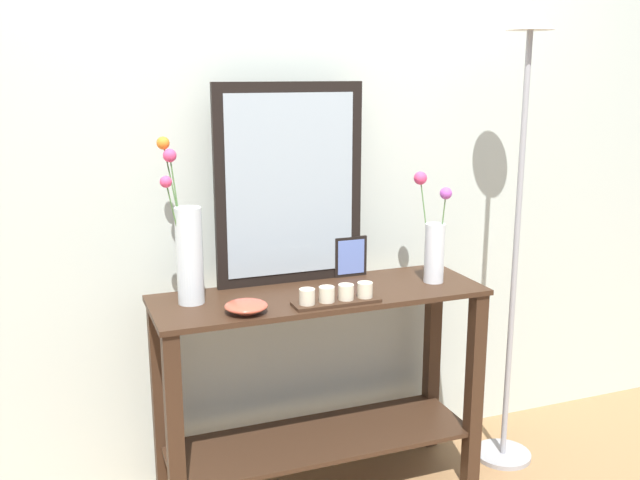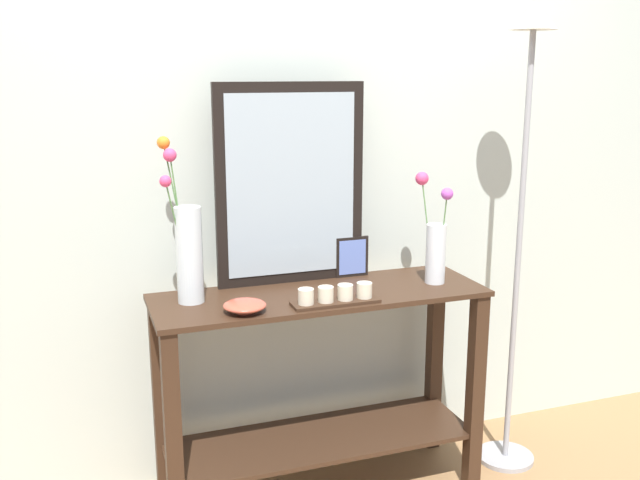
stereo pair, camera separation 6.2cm
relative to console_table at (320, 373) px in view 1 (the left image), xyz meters
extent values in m
cube|color=beige|center=(0.00, 0.33, 0.85)|extent=(6.40, 0.08, 2.70)
cube|color=#382316|center=(0.00, 0.00, 0.31)|extent=(1.25, 0.41, 0.02)
cube|color=#382316|center=(0.00, 0.00, -0.28)|extent=(1.19, 0.37, 0.02)
cube|color=#382316|center=(-0.59, -0.17, -0.10)|extent=(0.06, 0.06, 0.81)
cube|color=#382316|center=(0.59, -0.17, -0.10)|extent=(0.06, 0.06, 0.81)
cube|color=#382316|center=(-0.59, 0.17, -0.10)|extent=(0.06, 0.06, 0.81)
cube|color=#382316|center=(0.59, 0.17, -0.10)|extent=(0.06, 0.06, 0.81)
cube|color=black|center=(-0.06, 0.18, 0.71)|extent=(0.58, 0.03, 0.77)
cube|color=#9EADB7|center=(-0.06, 0.16, 0.71)|extent=(0.50, 0.00, 0.69)
cylinder|color=silver|center=(-0.47, 0.05, 0.50)|extent=(0.09, 0.09, 0.35)
cylinder|color=#4C753D|center=(-0.49, 0.08, 0.60)|extent=(0.05, 0.04, 0.50)
sphere|color=#EA4275|center=(-0.52, 0.10, 0.85)|extent=(0.05, 0.05, 0.05)
cylinder|color=#4C753D|center=(-0.49, 0.09, 0.62)|extent=(0.09, 0.06, 0.55)
sphere|color=orange|center=(-0.53, 0.12, 0.89)|extent=(0.05, 0.05, 0.05)
cylinder|color=#4C753D|center=(-0.50, 0.04, 0.56)|extent=(0.09, 0.04, 0.43)
sphere|color=#EA4275|center=(-0.55, 0.02, 0.77)|extent=(0.04, 0.04, 0.04)
cylinder|color=silver|center=(0.47, -0.03, 0.44)|extent=(0.08, 0.08, 0.23)
cylinder|color=#4C753D|center=(0.49, -0.04, 0.51)|extent=(0.02, 0.03, 0.34)
sphere|color=#B24CB7|center=(0.49, -0.05, 0.68)|extent=(0.05, 0.05, 0.05)
cylinder|color=#4C753D|center=(0.45, 0.02, 0.53)|extent=(0.02, 0.09, 0.38)
sphere|color=#EA4275|center=(0.44, 0.06, 0.72)|extent=(0.05, 0.05, 0.05)
cube|color=#382316|center=(0.01, -0.14, 0.33)|extent=(0.32, 0.09, 0.01)
cylinder|color=beige|center=(-0.10, -0.14, 0.36)|extent=(0.06, 0.06, 0.05)
cylinder|color=beige|center=(-0.03, -0.14, 0.36)|extent=(0.06, 0.06, 0.05)
cylinder|color=beige|center=(0.04, -0.14, 0.36)|extent=(0.06, 0.06, 0.05)
cylinder|color=beige|center=(0.12, -0.14, 0.36)|extent=(0.06, 0.06, 0.05)
cube|color=black|center=(0.19, 0.16, 0.40)|extent=(0.14, 0.01, 0.16)
cube|color=#637BC7|center=(0.19, 0.16, 0.40)|extent=(0.11, 0.00, 0.14)
cylinder|color=#B24C38|center=(-0.32, -0.13, 0.33)|extent=(0.06, 0.06, 0.01)
ellipsoid|color=#B24C38|center=(-0.32, -0.13, 0.35)|extent=(0.15, 0.15, 0.04)
cylinder|color=#9E9EA3|center=(0.83, -0.05, -0.49)|extent=(0.24, 0.24, 0.02)
cylinder|color=#9E9EA3|center=(0.83, -0.05, 0.40)|extent=(0.02, 0.02, 1.76)
cone|color=beige|center=(0.83, -0.05, 1.33)|extent=(0.18, 0.18, 0.10)
camera|label=1|loc=(-0.91, -2.39, 1.13)|focal=40.25mm
camera|label=2|loc=(-0.86, -2.41, 1.13)|focal=40.25mm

